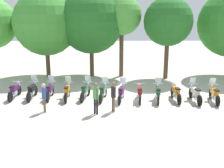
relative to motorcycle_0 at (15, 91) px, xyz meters
The scene contains 20 objects.
ground_plane 6.21m from the motorcycle_0, ahead, with size 80.00×80.00×0.00m, color #BCB7A8.
motorcycle_0 is the anchor object (origin of this frame).
motorcycle_1 1.12m from the motorcycle_0, ahead, with size 0.62×2.19×1.37m.
motorcycle_2 2.24m from the motorcycle_0, ahead, with size 0.62×2.19×1.37m.
motorcycle_3 3.37m from the motorcycle_0, ahead, with size 0.62×2.19×1.37m.
motorcycle_4 4.50m from the motorcycle_0, ahead, with size 0.72×2.17×1.37m.
motorcycle_5 5.63m from the motorcycle_0, ahead, with size 0.72×2.17×1.37m.
motorcycle_6 6.76m from the motorcycle_0, ahead, with size 0.73×2.17×1.37m.
motorcycle_7 7.88m from the motorcycle_0, ahead, with size 0.62×2.19×0.99m.
motorcycle_8 9.01m from the motorcycle_0, ahead, with size 0.69×2.18×1.37m.
motorcycle_9 10.11m from the motorcycle_0, ahead, with size 0.62×2.19×0.99m.
motorcycle_10 11.25m from the motorcycle_0, ahead, with size 0.62×2.19×1.37m.
motorcycle_11 12.38m from the motorcycle_0, ahead, with size 0.64×2.19×1.37m.
person_0 6.73m from the motorcycle_0, 22.47° to the right, with size 0.28×0.40×1.65m.
person_1 3.58m from the motorcycle_0, 46.16° to the right, with size 0.27×0.40×1.60m.
person_2 6.04m from the motorcycle_0, 28.96° to the right, with size 0.36×0.32×1.72m.
tree_1 7.61m from the motorcycle_0, 83.15° to the left, with size 5.37×5.37×7.17m.
tree_2 8.93m from the motorcycle_0, 55.10° to the left, with size 5.38×5.38×7.33m.
tree_3 10.58m from the motorcycle_0, 42.21° to the left, with size 3.29×3.29×6.77m.
tree_4 12.75m from the motorcycle_0, 27.13° to the left, with size 3.93×3.93×6.61m.
Camera 1 is at (-0.26, -16.13, 5.13)m, focal length 43.47 mm.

